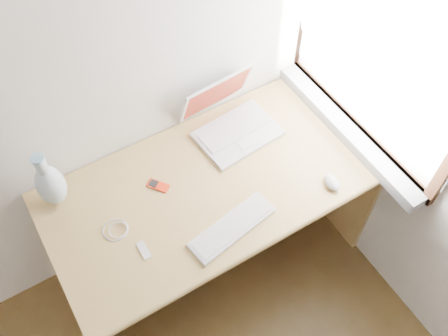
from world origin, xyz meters
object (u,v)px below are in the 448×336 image
external_keyboard (232,227)px  vase (50,184)px  laptop (232,120)px  desk (204,195)px

external_keyboard → vase: bearing=128.7°
laptop → external_keyboard: 0.53m
laptop → vase: vase is taller
desk → laptop: size_ratio=3.78×
desk → laptop: bearing=28.3°
desk → laptop: laptop is taller
laptop → vase: 0.83m
external_keyboard → vase: size_ratio=1.33×
vase → external_keyboard: bearing=-41.8°
desk → vase: bearing=164.2°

